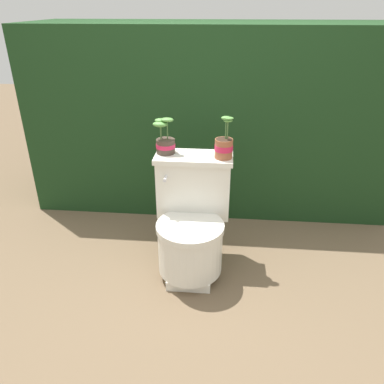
% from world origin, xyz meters
% --- Properties ---
extents(ground_plane, '(12.00, 12.00, 0.00)m').
position_xyz_m(ground_plane, '(0.00, 0.00, 0.00)').
color(ground_plane, brown).
extents(hedge_backdrop, '(2.81, 0.88, 1.44)m').
position_xyz_m(hedge_backdrop, '(0.00, 1.20, 0.72)').
color(hedge_backdrop, '#193819').
rests_on(hedge_backdrop, ground).
extents(toilet, '(0.48, 0.56, 0.73)m').
position_xyz_m(toilet, '(-0.06, 0.12, 0.34)').
color(toilet, silver).
rests_on(toilet, ground).
extents(potted_plant_left, '(0.13, 0.12, 0.22)m').
position_xyz_m(potted_plant_left, '(-0.23, 0.29, 0.81)').
color(potted_plant_left, '#47382D').
rests_on(potted_plant_left, toilet).
extents(potted_plant_midleft, '(0.11, 0.11, 0.25)m').
position_xyz_m(potted_plant_midleft, '(0.13, 0.24, 0.81)').
color(potted_plant_midleft, '#9E5638').
rests_on(potted_plant_midleft, toilet).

